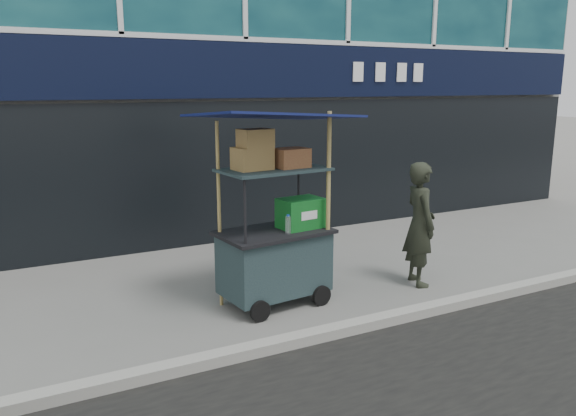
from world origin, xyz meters
TOP-DOWN VIEW (x-y plane):
  - ground at (0.00, 0.00)m, footprint 80.00×80.00m
  - curb at (0.00, -0.20)m, footprint 80.00×0.18m
  - vendor_cart at (-0.89, 0.96)m, footprint 1.92×1.45m
  - vendor_man at (1.14, 0.70)m, footprint 0.55×0.70m

SIDE VIEW (x-z plane):
  - ground at x=0.00m, z-range 0.00..0.00m
  - curb at x=0.00m, z-range 0.00..0.12m
  - vendor_man at x=1.14m, z-range 0.00..1.68m
  - vendor_cart at x=-0.89m, z-range -0.36..2.06m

